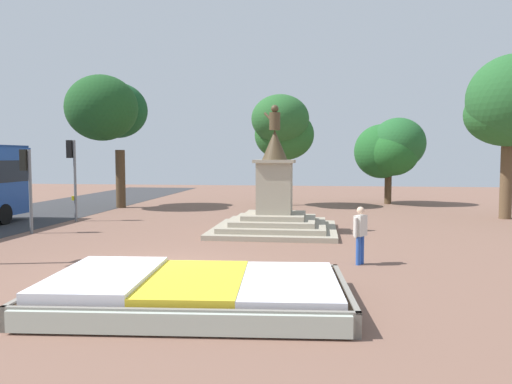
# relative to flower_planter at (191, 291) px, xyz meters

# --- Properties ---
(ground_plane) EXTENTS (74.75, 74.75, 0.00)m
(ground_plane) POSITION_rel_flower_planter_xyz_m (-1.63, 2.91, -0.27)
(ground_plane) COLOR brown
(flower_planter) EXTENTS (6.26, 4.12, 0.62)m
(flower_planter) POSITION_rel_flower_planter_xyz_m (0.00, 0.00, 0.00)
(flower_planter) COLOR #38281C
(flower_planter) RESTS_ON ground_plane
(statue_monument) EXTENTS (4.75, 4.75, 4.91)m
(statue_monument) POSITION_rel_flower_planter_xyz_m (0.77, 9.74, 0.66)
(statue_monument) COLOR #9E947F
(statue_monument) RESTS_ON ground_plane
(traffic_light_mid_block) EXTENTS (0.41, 0.30, 3.21)m
(traffic_light_mid_block) POSITION_rel_flower_planter_xyz_m (-8.53, 8.18, 1.99)
(traffic_light_mid_block) COLOR slate
(traffic_light_mid_block) RESTS_ON ground_plane
(traffic_light_far_corner) EXTENTS (0.41, 0.28, 3.67)m
(traffic_light_far_corner) POSITION_rel_flower_planter_xyz_m (-8.57, 11.80, 2.25)
(traffic_light_far_corner) COLOR slate
(traffic_light_far_corner) RESTS_ON ground_plane
(pedestrian_near_planter) EXTENTS (0.40, 0.49, 1.59)m
(pedestrian_near_planter) POSITION_rel_flower_planter_xyz_m (3.62, 4.21, 0.64)
(pedestrian_near_planter) COLOR #264CA5
(pedestrian_near_planter) RESTS_ON ground_plane
(park_tree_far_left) EXTENTS (3.60, 4.26, 6.49)m
(park_tree_far_left) POSITION_rel_flower_planter_xyz_m (0.30, 19.83, 4.37)
(park_tree_far_left) COLOR brown
(park_tree_far_left) RESTS_ON ground_plane
(park_tree_behind_statue) EXTENTS (4.20, 4.37, 7.51)m
(park_tree_behind_statue) POSITION_rel_flower_planter_xyz_m (11.13, 14.56, 4.94)
(park_tree_behind_statue) COLOR brown
(park_tree_behind_statue) RESTS_ON ground_plane
(park_tree_far_right) EXTENTS (4.21, 4.11, 5.26)m
(park_tree_far_right) POSITION_rel_flower_planter_xyz_m (6.74, 21.76, 3.10)
(park_tree_far_right) COLOR #4C3823
(park_tree_far_right) RESTS_ON ground_plane
(park_tree_street_side) EXTENTS (4.00, 5.18, 7.41)m
(park_tree_street_side) POSITION_rel_flower_planter_xyz_m (-9.39, 17.65, 5.30)
(park_tree_street_side) COLOR #4C3823
(park_tree_street_side) RESTS_ON ground_plane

